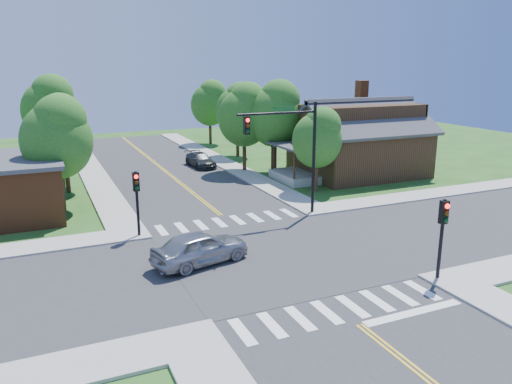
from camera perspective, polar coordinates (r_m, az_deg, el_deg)
name	(u,v)px	position (r m, az deg, el deg)	size (l,w,h in m)	color
ground	(272,256)	(25.55, 1.85, -7.37)	(100.00, 100.00, 0.00)	#234B17
road_ns	(272,256)	(25.55, 1.85, -7.33)	(10.00, 90.00, 0.04)	#2D2D30
road_ew	(272,256)	(25.54, 1.85, -7.32)	(90.00, 10.00, 0.04)	#2D2D30
intersection_patch	(272,256)	(25.55, 1.85, -7.37)	(10.20, 10.20, 0.06)	#2D2D30
sidewalk_ne	(353,169)	(46.41, 11.00, 2.57)	(40.00, 40.00, 0.14)	#9E9B93
crosswalk_north	(228,221)	(30.90, -3.16, -3.33)	(8.85, 2.00, 0.01)	white
crosswalk_south	(340,309)	(20.65, 9.55, -13.07)	(8.85, 2.00, 0.01)	white
centerline	(272,256)	(25.54, 1.85, -7.27)	(0.30, 90.00, 0.01)	yellow
stop_bar	(413,313)	(21.10, 17.53, -13.09)	(4.60, 0.45, 0.09)	white
signal_mast_ne	(291,141)	(30.81, 3.97, 5.80)	(5.30, 0.42, 7.20)	black
signal_pole_se	(443,224)	(23.42, 20.59, -3.50)	(0.34, 0.42, 3.80)	black
signal_pole_nw	(137,192)	(28.16, -13.48, 0.03)	(0.34, 0.42, 3.80)	black
house_ne	(358,136)	(44.17, 11.61, 6.23)	(13.05, 8.80, 7.11)	#321911
tree_e_a	(318,137)	(37.53, 7.15, 6.31)	(3.77, 3.58, 6.41)	#382314
tree_e_b	(276,112)	(43.60, 2.34, 9.11)	(4.82, 4.58, 8.19)	#382314
tree_e_c	(238,108)	(51.63, -2.04, 9.57)	(4.49, 4.26, 7.63)	#382314
tree_e_d	(210,102)	(60.01, -5.23, 10.22)	(4.48, 4.25, 7.61)	#382314
tree_w_a	(58,135)	(34.52, -21.71, 6.04)	(4.51, 4.28, 7.66)	#382314
tree_w_b	(58,126)	(41.27, -21.65, 7.01)	(4.32, 4.11, 7.35)	#382314
tree_w_c	(51,107)	(49.84, -22.41, 9.02)	(5.04, 4.79, 8.56)	#382314
tree_w_d	(49,111)	(58.39, -22.56, 8.54)	(4.01, 3.81, 6.82)	#382314
tree_house	(245,113)	(44.28, -1.24, 8.99)	(4.67, 4.43, 7.93)	#382314
tree_bldg	(65,140)	(39.54, -20.99, 5.62)	(3.62, 3.44, 6.15)	#382314
car_silver	(200,248)	(24.47, -6.40, -6.40)	(5.16, 3.03, 1.65)	#A1A2A8
car_dgrey	(200,160)	(46.98, -6.37, 3.62)	(2.12, 4.56, 1.29)	#2A2D2F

